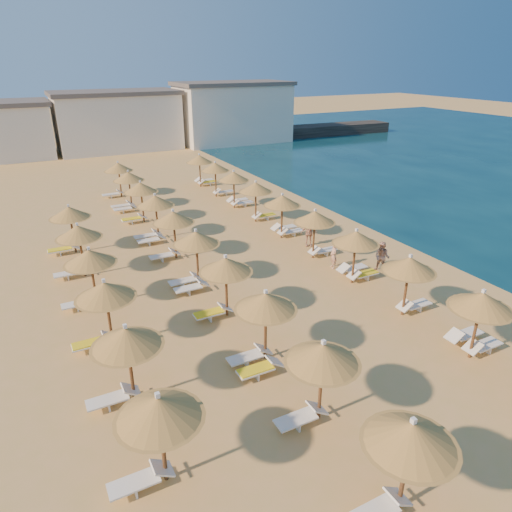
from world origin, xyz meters
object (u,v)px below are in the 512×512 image
jetty (301,131)px  beachgoer_c (309,233)px  parasol_row_east (315,218)px  parasol_row_west (196,239)px  beachgoer_b (382,257)px  beachgoer_a (334,255)px

jetty → beachgoer_c: 44.61m
parasol_row_east → beachgoer_c: (0.81, 1.72, -1.65)m
parasol_row_west → beachgoer_c: (8.11, 1.72, -1.65)m
beachgoer_b → beachgoer_a: bearing=-157.3°
parasol_row_east → jetty: bearing=58.3°
jetty → beachgoer_a: size_ratio=19.57×
jetty → beachgoer_a: bearing=-117.1°
beachgoer_b → jetty: bearing=124.6°
parasol_row_east → beachgoer_a: (0.22, -1.71, -1.76)m
jetty → parasol_row_east: 46.53m
parasol_row_east → beachgoer_b: bearing=-56.1°
beachgoer_a → beachgoer_c: 3.49m
parasol_row_east → beachgoer_b: parasol_row_east is taller
parasol_row_west → beachgoer_c: 8.45m
parasol_row_west → beachgoer_c: bearing=12.0°
beachgoer_c → jetty: bearing=81.1°
jetty → beachgoer_a: 47.85m
beachgoer_c → parasol_row_west: bearing=-144.9°
parasol_row_west → beachgoer_a: bearing=-12.8°
beachgoer_a → beachgoer_b: 2.65m
parasol_row_east → beachgoer_a: bearing=-82.6°
beachgoer_b → beachgoer_c: size_ratio=1.01×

